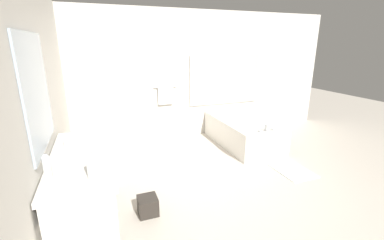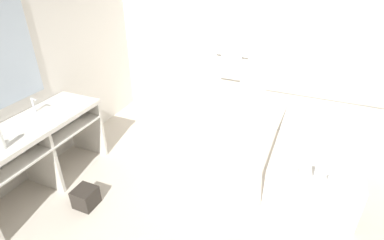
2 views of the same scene
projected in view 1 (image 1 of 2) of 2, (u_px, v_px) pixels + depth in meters
The scene contains 11 objects.
ground_plane at pixel (224, 183), 3.85m from camera, with size 16.00×16.00×0.00m, color beige.
wall_back_with_blinds at pixel (180, 76), 5.48m from camera, with size 7.40×0.13×2.70m.
wall_left_with_mirror at pixel (40, 109), 2.71m from camera, with size 0.08×7.40×2.70m.
vanity_counter at pixel (84, 173), 2.84m from camera, with size 0.63×1.67×0.87m.
sink_faucet at pixel (65, 141), 2.90m from camera, with size 0.09×0.04×0.18m.
bathtub at pixel (243, 130), 5.32m from camera, with size 0.96×1.75×0.64m.
water_bottle_1 at pixel (91, 167), 2.24m from camera, with size 0.06×0.06×0.24m.
water_bottle_2 at pixel (47, 168), 2.21m from camera, with size 0.06×0.06×0.24m.
water_bottle_3 at pixel (96, 160), 2.39m from camera, with size 0.06×0.06×0.23m.
waste_bin at pixel (148, 206), 3.14m from camera, with size 0.23×0.23×0.22m.
bath_mat at pixel (293, 171), 4.23m from camera, with size 0.50×0.66×0.02m.
Camera 1 is at (-1.65, -3.04, 2.01)m, focal length 24.00 mm.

